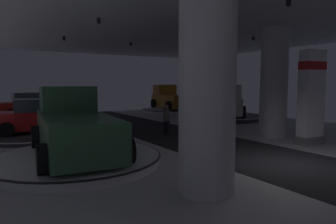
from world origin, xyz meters
name	(u,v)px	position (x,y,z in m)	size (l,w,h in m)	color
ground	(291,165)	(0.00, 0.00, -0.02)	(24.00, 44.00, 0.06)	#B2B2B7
column_left	(207,82)	(-4.06, -0.47, 2.75)	(1.40, 1.40, 5.50)	silver
column_right	(274,83)	(3.99, 3.96, 2.75)	(1.35, 1.35, 5.50)	silver
brand_sign_pylon	(311,96)	(3.77, 1.76, 2.16)	(1.33, 0.79, 4.19)	slate
display_platform_deep_left	(31,119)	(-5.58, 17.15, 0.20)	(4.89, 4.89, 0.37)	#B7B7BC
display_car_deep_left	(30,106)	(-5.61, 17.15, 1.13)	(4.28, 2.31, 1.71)	maroon
display_platform_far_left	(39,133)	(-6.18, 10.56, 0.13)	(6.07, 6.07, 0.22)	#333338
display_car_far_left	(37,117)	(-6.22, 10.56, 0.99)	(4.37, 2.57, 1.71)	red
display_platform_far_right	(224,117)	(7.13, 11.00, 0.18)	(5.91, 5.91, 0.32)	#333338
pickup_truck_far_right	(224,103)	(6.94, 10.74, 1.26)	(4.91, 5.47, 2.30)	silver
display_platform_deep_right	(172,110)	(7.15, 18.34, 0.16)	(5.68, 5.68, 0.29)	silver
pickup_truck_deep_right	(170,99)	(7.19, 18.66, 1.23)	(3.24, 5.54, 2.30)	#B77519
display_platform_mid_left	(77,159)	(-6.08, 3.89, 0.18)	(5.68, 5.68, 0.31)	silver
pickup_truck_mid_left	(74,126)	(-6.05, 4.21, 1.25)	(3.12, 5.50, 2.30)	#2D5638
visitor_walking_near	(167,118)	(-0.34, 7.33, 0.91)	(0.32, 0.32, 1.59)	black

